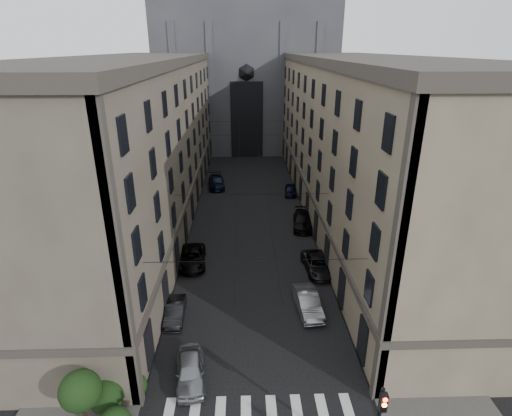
{
  "coord_description": "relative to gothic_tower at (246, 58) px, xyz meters",
  "views": [
    {
      "loc": [
        -0.71,
        -11.71,
        19.81
      ],
      "look_at": [
        0.07,
        12.68,
        9.94
      ],
      "focal_mm": 28.0,
      "sensor_mm": 36.0,
      "label": 1
    }
  ],
  "objects": [
    {
      "name": "car_right_near",
      "position": [
        4.3,
        -59.97,
        -17.01
      ],
      "size": [
        2.11,
        4.91,
        1.57
      ],
      "primitive_type": "imported",
      "rotation": [
        0.0,
        0.0,
        0.1
      ],
      "color": "gray",
      "rests_on": "ground"
    },
    {
      "name": "car_left_far",
      "position": [
        -4.86,
        -29.04,
        -16.98
      ],
      "size": [
        2.94,
        5.89,
        1.64
      ],
      "primitive_type": "imported",
      "rotation": [
        0.0,
        0.0,
        0.11
      ],
      "color": "black",
      "rests_on": "ground"
    },
    {
      "name": "gothic_tower",
      "position": [
        0.0,
        0.0,
        0.0
      ],
      "size": [
        35.0,
        23.0,
        58.0
      ],
      "color": "#2D2D33",
      "rests_on": "ground"
    },
    {
      "name": "tram_wires",
      "position": [
        0.0,
        -39.33,
        -10.55
      ],
      "size": [
        14.0,
        60.0,
        0.43
      ],
      "color": "black",
      "rests_on": "ground"
    },
    {
      "name": "building_left",
      "position": [
        -13.44,
        -38.96,
        -8.45
      ],
      "size": [
        13.6,
        60.6,
        18.85
      ],
      "color": "#4A4539",
      "rests_on": "ground"
    },
    {
      "name": "car_right_midfar",
      "position": [
        6.2,
        -43.85,
        -16.99
      ],
      "size": [
        2.88,
        5.79,
        1.62
      ],
      "primitive_type": "imported",
      "rotation": [
        0.0,
        0.0,
        -0.11
      ],
      "color": "black",
      "rests_on": "ground"
    },
    {
      "name": "building_right",
      "position": [
        13.44,
        -38.96,
        -8.45
      ],
      "size": [
        13.6,
        60.6,
        18.85
      ],
      "color": "brown",
      "rests_on": "ground"
    },
    {
      "name": "car_left_midfar",
      "position": [
        -5.82,
        -52.27,
        -17.05
      ],
      "size": [
        2.88,
        5.55,
        1.49
      ],
      "primitive_type": "imported",
      "rotation": [
        0.0,
        0.0,
        0.08
      ],
      "color": "black",
      "rests_on": "ground"
    },
    {
      "name": "sidewalk_right",
      "position": [
        10.5,
        -38.96,
        -17.72
      ],
      "size": [
        7.0,
        80.0,
        0.15
      ],
      "primitive_type": "cube",
      "color": "#383533",
      "rests_on": "ground"
    },
    {
      "name": "car_right_far",
      "position": [
        6.0,
        -32.67,
        -17.11
      ],
      "size": [
        1.98,
        4.16,
        1.37
      ],
      "primitive_type": "imported",
      "rotation": [
        0.0,
        0.0,
        -0.09
      ],
      "color": "black",
      "rests_on": "ground"
    },
    {
      "name": "shrub_cluster",
      "position": [
        -8.72,
        -69.95,
        -16.0
      ],
      "size": [
        3.9,
        4.4,
        3.9
      ],
      "color": "black",
      "rests_on": "sidewalk_left"
    },
    {
      "name": "sidewalk_left",
      "position": [
        -10.5,
        -38.96,
        -17.72
      ],
      "size": [
        7.0,
        80.0,
        0.15
      ],
      "primitive_type": "cube",
      "color": "#383533",
      "rests_on": "ground"
    },
    {
      "name": "car_left_near",
      "position": [
        -4.26,
        -66.96,
        -17.04
      ],
      "size": [
        2.34,
        4.63,
        1.51
      ],
      "primitive_type": "imported",
      "rotation": [
        0.0,
        0.0,
        0.13
      ],
      "color": "gray",
      "rests_on": "ground"
    },
    {
      "name": "car_right_midnear",
      "position": [
        6.2,
        -53.86,
        -17.08
      ],
      "size": [
        2.8,
        5.35,
        1.44
      ],
      "primitive_type": "imported",
      "rotation": [
        0.0,
        0.0,
        0.08
      ],
      "color": "black",
      "rests_on": "ground"
    },
    {
      "name": "car_left_midnear",
      "position": [
        -6.2,
        -60.68,
        -17.13
      ],
      "size": [
        1.57,
        4.08,
        1.33
      ],
      "primitive_type": "imported",
      "rotation": [
        0.0,
        0.0,
        0.04
      ],
      "color": "black",
      "rests_on": "ground"
    }
  ]
}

